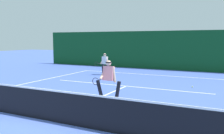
{
  "coord_description": "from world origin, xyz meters",
  "views": [
    {
      "loc": [
        5.08,
        -5.67,
        2.5
      ],
      "look_at": [
        -0.85,
        6.27,
        1.0
      ],
      "focal_mm": 39.12,
      "sensor_mm": 36.0,
      "label": 1
    }
  ],
  "objects_px": {
    "player_near": "(108,79)",
    "tennis_ball_extra": "(192,87)",
    "tennis_ball": "(82,112)",
    "player_far": "(105,63)"
  },
  "relations": [
    {
      "from": "player_near",
      "to": "tennis_ball_extra",
      "type": "distance_m",
      "value": 5.25
    },
    {
      "from": "tennis_ball",
      "to": "player_far",
      "type": "bearing_deg",
      "value": 113.2
    },
    {
      "from": "player_near",
      "to": "tennis_ball_extra",
      "type": "xyz_separation_m",
      "value": [
        2.67,
        4.43,
        -0.89
      ]
    },
    {
      "from": "player_far",
      "to": "tennis_ball_extra",
      "type": "relative_size",
      "value": 23.35
    },
    {
      "from": "tennis_ball",
      "to": "tennis_ball_extra",
      "type": "distance_m",
      "value": 6.88
    },
    {
      "from": "player_near",
      "to": "tennis_ball_extra",
      "type": "bearing_deg",
      "value": -124.71
    },
    {
      "from": "tennis_ball_extra",
      "to": "tennis_ball",
      "type": "bearing_deg",
      "value": -113.23
    },
    {
      "from": "player_far",
      "to": "tennis_ball_extra",
      "type": "distance_m",
      "value": 6.62
    },
    {
      "from": "tennis_ball_extra",
      "to": "player_far",
      "type": "bearing_deg",
      "value": 162.57
    },
    {
      "from": "player_far",
      "to": "tennis_ball",
      "type": "bearing_deg",
      "value": 125.89
    }
  ]
}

